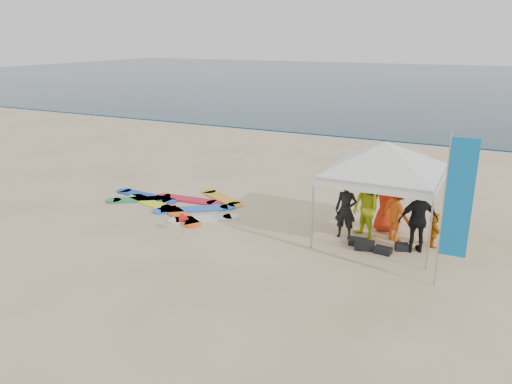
{
  "coord_description": "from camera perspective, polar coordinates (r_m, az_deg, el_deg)",
  "views": [
    {
      "loc": [
        6.93,
        -10.55,
        5.8
      ],
      "look_at": [
        0.48,
        2.6,
        1.2
      ],
      "focal_mm": 35.0,
      "sensor_mm": 36.0,
      "label": 1
    }
  ],
  "objects": [
    {
      "name": "feather_flag",
      "position": [
        12.2,
        22.01,
        -0.9
      ],
      "size": [
        0.63,
        0.04,
        3.78
      ],
      "color": "#A5A5A8",
      "rests_on": "ground"
    },
    {
      "name": "person_seated",
      "position": [
        15.17,
        19.65,
        -4.05
      ],
      "size": [
        0.59,
        0.99,
        1.02
      ],
      "primitive_type": "imported",
      "rotation": [
        0.0,
        0.0,
        1.9
      ],
      "color": "orange",
      "rests_on": "ground"
    },
    {
      "name": "person_black_a",
      "position": [
        15.0,
        10.23,
        -2.01
      ],
      "size": [
        0.65,
        0.44,
        1.75
      ],
      "primitive_type": "imported",
      "rotation": [
        0.0,
        0.0,
        0.03
      ],
      "color": "black",
      "rests_on": "ground"
    },
    {
      "name": "surfboard_spread",
      "position": [
        18.04,
        -9.01,
        -1.42
      ],
      "size": [
        5.32,
        3.68,
        0.07
      ],
      "color": "#23824C",
      "rests_on": "ground"
    },
    {
      "name": "person_yellow",
      "position": [
        15.1,
        12.39,
        -1.91
      ],
      "size": [
        1.11,
        1.06,
        1.81
      ],
      "primitive_type": "imported",
      "rotation": [
        0.0,
        0.0,
        -0.59
      ],
      "color": "#D5EE21",
      "rests_on": "ground"
    },
    {
      "name": "person_orange_a",
      "position": [
        15.16,
        15.84,
        -2.29
      ],
      "size": [
        1.26,
        1.17,
        1.7
      ],
      "primitive_type": "imported",
      "rotation": [
        0.0,
        0.0,
        2.5
      ],
      "color": "#D75A13",
      "rests_on": "ground"
    },
    {
      "name": "gear_pile",
      "position": [
        14.62,
        13.14,
        -6.0
      ],
      "size": [
        1.7,
        0.81,
        0.22
      ],
      "color": "black",
      "rests_on": "ground"
    },
    {
      "name": "shoreline_foam",
      "position": [
        30.13,
        12.4,
        5.94
      ],
      "size": [
        160.0,
        1.2,
        0.01
      ],
      "primitive_type": "cube",
      "color": "silver",
      "rests_on": "ground"
    },
    {
      "name": "ocean",
      "position": [
        71.12,
        20.9,
        11.68
      ],
      "size": [
        160.0,
        84.0,
        0.08
      ],
      "primitive_type": "cube",
      "color": "#0C2633",
      "rests_on": "ground"
    },
    {
      "name": "person_orange_b",
      "position": [
        15.77,
        14.68,
        -1.19
      ],
      "size": [
        0.95,
        0.66,
        1.83
      ],
      "primitive_type": "imported",
      "rotation": [
        0.0,
        0.0,
        3.24
      ],
      "color": "red",
      "rests_on": "ground"
    },
    {
      "name": "marker_pennant",
      "position": [
        15.31,
        -8.1,
        -3.01
      ],
      "size": [
        0.28,
        0.28,
        0.64
      ],
      "color": "#A5A5A8",
      "rests_on": "ground"
    },
    {
      "name": "canopy_tent",
      "position": [
        14.61,
        14.69,
        5.52
      ],
      "size": [
        4.45,
        4.45,
        3.36
      ],
      "color": "#A5A5A8",
      "rests_on": "ground"
    },
    {
      "name": "ground",
      "position": [
        13.89,
        -6.59,
        -7.36
      ],
      "size": [
        120.0,
        120.0,
        0.0
      ],
      "primitive_type": "plane",
      "color": "beige",
      "rests_on": "ground"
    },
    {
      "name": "person_black_b",
      "position": [
        14.48,
        18.05,
        -3.06
      ],
      "size": [
        1.19,
        0.91,
        1.88
      ],
      "primitive_type": "imported",
      "rotation": [
        0.0,
        0.0,
        3.62
      ],
      "color": "black",
      "rests_on": "ground"
    }
  ]
}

